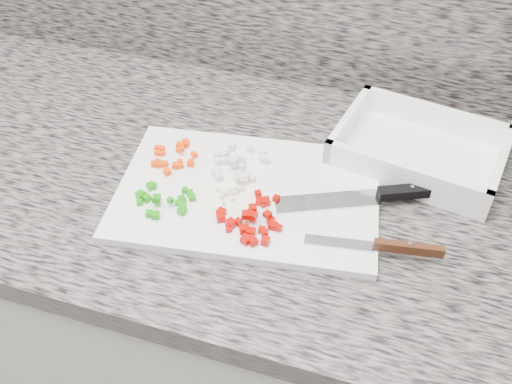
% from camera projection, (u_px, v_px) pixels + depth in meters
% --- Properties ---
extents(cabinet, '(3.92, 0.62, 0.86)m').
position_uv_depth(cabinet, '(210.00, 320.00, 1.29)').
color(cabinet, beige).
rests_on(cabinet, ground).
extents(countertop, '(3.96, 0.64, 0.04)m').
position_uv_depth(countertop, '(196.00, 171.00, 0.98)').
color(countertop, '#69635D').
rests_on(countertop, cabinet).
extents(cutting_board, '(0.44, 0.33, 0.01)m').
position_uv_depth(cutting_board, '(248.00, 193.00, 0.90)').
color(cutting_board, white).
rests_on(cutting_board, countertop).
extents(carrot_pile, '(0.08, 0.10, 0.01)m').
position_uv_depth(carrot_pile, '(173.00, 156.00, 0.95)').
color(carrot_pile, '#FF4105').
rests_on(carrot_pile, cutting_board).
extents(onion_pile, '(0.10, 0.10, 0.02)m').
position_uv_depth(onion_pile, '(237.00, 165.00, 0.93)').
color(onion_pile, silver).
rests_on(onion_pile, cutting_board).
extents(green_pepper_pile, '(0.09, 0.08, 0.02)m').
position_uv_depth(green_pepper_pile, '(165.00, 200.00, 0.87)').
color(green_pepper_pile, '#1C8C0C').
rests_on(green_pepper_pile, cutting_board).
extents(red_pepper_pile, '(0.10, 0.11, 0.02)m').
position_uv_depth(red_pepper_pile, '(252.00, 221.00, 0.84)').
color(red_pepper_pile, '#B00802').
rests_on(red_pepper_pile, cutting_board).
extents(garlic_pile, '(0.05, 0.05, 0.01)m').
position_uv_depth(garlic_pile, '(230.00, 193.00, 0.89)').
color(garlic_pile, beige).
rests_on(garlic_pile, cutting_board).
extents(chef_knife, '(0.25, 0.14, 0.02)m').
position_uv_depth(chef_knife, '(382.00, 195.00, 0.88)').
color(chef_knife, silver).
rests_on(chef_knife, cutting_board).
extents(paring_knife, '(0.20, 0.04, 0.02)m').
position_uv_depth(paring_knife, '(391.00, 247.00, 0.80)').
color(paring_knife, silver).
rests_on(paring_knife, cutting_board).
extents(tray, '(0.30, 0.24, 0.06)m').
position_uv_depth(tray, '(418.00, 152.00, 0.96)').
color(tray, white).
rests_on(tray, countertop).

